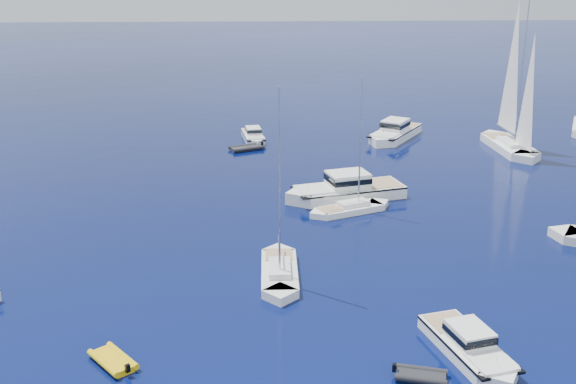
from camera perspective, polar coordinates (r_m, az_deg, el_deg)
name	(u,v)px	position (r m, az deg, el deg)	size (l,w,h in m)	color
ground	(260,380)	(39.74, -2.22, -14.71)	(400.00, 400.00, 0.00)	#091557
motor_cruiser_near	(469,356)	(43.03, 14.18, -12.49)	(2.63, 8.58, 2.25)	white
motor_cruiser_centre	(345,198)	(66.61, 4.53, -0.50)	(3.70, 12.09, 3.17)	silver
motor_cruiser_distant	(394,139)	(88.40, 8.38, 4.21)	(3.45, 11.27, 2.96)	white
motor_cruiser_horizon	(254,140)	(87.08, -2.75, 4.17)	(2.25, 7.35, 1.93)	white
sailboat_fore	(279,277)	(50.93, -0.68, -6.72)	(2.51, 9.66, 14.21)	silver
sailboat_centre	(350,212)	(63.23, 4.94, -1.59)	(2.17, 8.33, 12.24)	white
sailboat_sails_r	(509,150)	(86.33, 17.11, 3.22)	(3.41, 13.10, 19.26)	white
tender_yellow	(113,364)	(42.21, -13.68, -13.11)	(1.86, 3.33, 0.95)	#E4B60D
tender_grey_near	(421,379)	(40.43, 10.49, -14.40)	(1.66, 2.89, 0.95)	black
tender_grey_far	(246,150)	(82.68, -3.32, 3.36)	(2.15, 3.98, 0.95)	black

